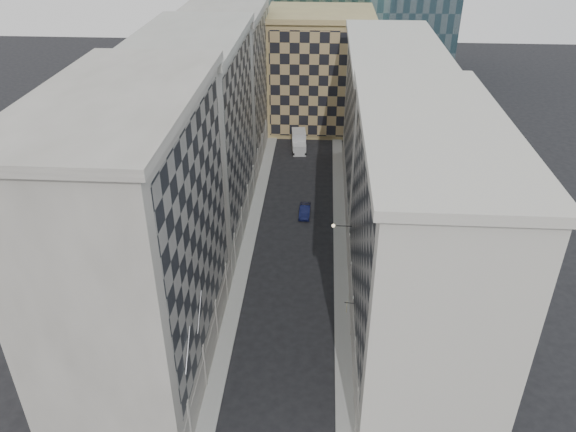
% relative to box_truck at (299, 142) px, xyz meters
% --- Properties ---
extents(sidewalk_west, '(1.50, 100.00, 0.15)m').
position_rel_box_truck_xyz_m(sidewalk_west, '(-4.50, -26.94, -1.15)').
color(sidewalk_west, '#979791').
rests_on(sidewalk_west, ground).
extents(sidewalk_east, '(1.50, 100.00, 0.15)m').
position_rel_box_truck_xyz_m(sidewalk_east, '(6.00, -26.94, -1.15)').
color(sidewalk_east, '#979791').
rests_on(sidewalk_east, ground).
extents(bldg_left_a, '(10.80, 22.80, 23.70)m').
position_rel_box_truck_xyz_m(bldg_left_a, '(-10.13, -45.94, 10.60)').
color(bldg_left_a, gray).
rests_on(bldg_left_a, ground).
extents(bldg_left_b, '(10.80, 22.80, 22.70)m').
position_rel_box_truck_xyz_m(bldg_left_b, '(-10.13, -23.94, 10.10)').
color(bldg_left_b, '#9C9A91').
rests_on(bldg_left_b, ground).
extents(bldg_left_c, '(10.80, 22.80, 21.70)m').
position_rel_box_truck_xyz_m(bldg_left_c, '(-10.13, -1.94, 9.60)').
color(bldg_left_c, gray).
rests_on(bldg_left_c, ground).
extents(bldg_right_a, '(10.80, 26.80, 20.70)m').
position_rel_box_truck_xyz_m(bldg_right_a, '(11.63, -41.94, 9.09)').
color(bldg_right_a, beige).
rests_on(bldg_right_a, ground).
extents(bldg_right_b, '(10.80, 28.80, 19.70)m').
position_rel_box_truck_xyz_m(bldg_right_b, '(11.65, -14.94, 8.62)').
color(bldg_right_b, beige).
rests_on(bldg_right_b, ground).
extents(tan_block, '(16.80, 14.80, 18.80)m').
position_rel_box_truck_xyz_m(tan_block, '(2.75, 10.96, 8.21)').
color(tan_block, '#A38656').
rests_on(tan_block, ground).
extents(flagpoles_left, '(0.10, 6.33, 2.33)m').
position_rel_box_truck_xyz_m(flagpoles_left, '(-5.15, -50.94, 6.77)').
color(flagpoles_left, gray).
rests_on(flagpoles_left, ground).
extents(bracket_lamp, '(1.98, 0.36, 0.36)m').
position_rel_box_truck_xyz_m(bracket_lamp, '(5.13, -32.94, 4.97)').
color(bracket_lamp, black).
rests_on(bracket_lamp, ground).
extents(box_truck, '(2.55, 5.31, 2.82)m').
position_rel_box_truck_xyz_m(box_truck, '(0.00, 0.00, 0.00)').
color(box_truck, '#BCBCBC').
rests_on(box_truck, ground).
extents(dark_car, '(1.38, 3.79, 1.24)m').
position_rel_box_truck_xyz_m(dark_car, '(1.71, -20.41, -0.61)').
color(dark_car, '#0F1337').
rests_on(dark_car, ground).
extents(shop_sign, '(0.83, 0.73, 0.81)m').
position_rel_box_truck_xyz_m(shop_sign, '(6.17, -42.49, 2.61)').
color(shop_sign, black).
rests_on(shop_sign, ground).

